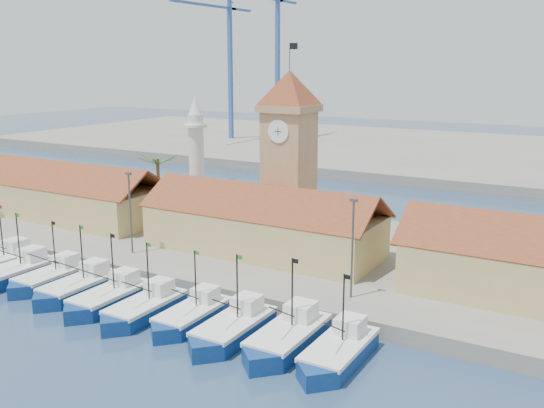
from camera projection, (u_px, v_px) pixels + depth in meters
The scene contains 20 objects.
ground at pixel (141, 329), 51.24m from camera, with size 400.00×400.00×0.00m, color navy.
quay at pixel (280, 248), 71.29m from camera, with size 140.00×32.00×1.50m, color gray.
terminal at pixel (458, 154), 143.66m from camera, with size 240.00×80.00×2.00m, color gray.
boat_1 at pixel (14, 274), 62.37m from camera, with size 3.59×9.82×7.43m.
boat_2 at pixel (50, 279), 61.08m from camera, with size 3.34×9.15×6.93m.
boat_3 at pixel (77, 288), 58.38m from camera, with size 3.50×9.58×7.25m.
boat_4 at pixel (108, 299), 55.74m from camera, with size 3.47×9.51×7.20m.
boat_5 at pixel (143, 310), 53.38m from camera, with size 3.41×9.35×7.07m.
boat_6 at pixel (191, 317), 51.94m from camera, with size 3.28×8.98×6.80m.
boat_7 at pixel (232, 330), 49.22m from camera, with size 3.55×9.73×7.36m.
boat_8 at pixel (286, 339), 47.49m from camera, with size 3.68×10.09×7.63m.
boat_9 at pixel (337, 354), 45.20m from camera, with size 3.46×9.47×7.17m.
hall_left at pixel (63, 198), 82.85m from camera, with size 31.20×10.13×7.61m.
hall_center at pixel (263, 229), 67.19m from camera, with size 27.04×10.13×7.61m.
clock_tower at pixel (289, 151), 70.43m from camera, with size 5.80×5.80×22.70m.
minaret at pixel (197, 158), 79.97m from camera, with size 3.00×3.00×16.30m.
palm_tree at pixel (158, 183), 81.52m from camera, with size 5.60×5.03×8.39m.
lamp_posts at pixel (225, 224), 59.64m from camera, with size 80.70×0.25×9.03m.
crane_blue_far at pixel (227, 50), 159.09m from camera, with size 1.00×34.09×42.02m.
crane_blue_near at pixel (276, 47), 158.94m from camera, with size 1.00×30.87×44.05m.
Camera 1 is at (33.46, -35.53, 21.88)m, focal length 40.00 mm.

